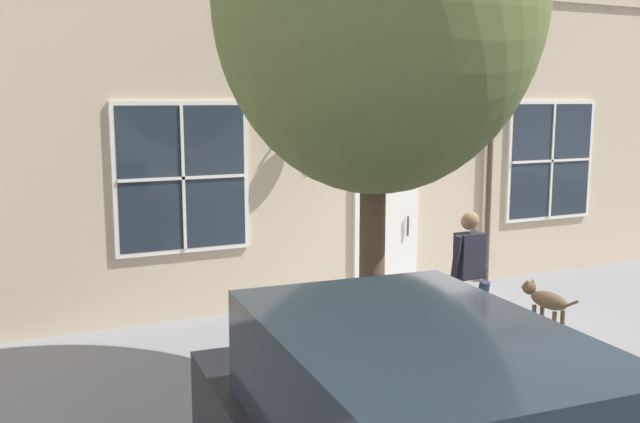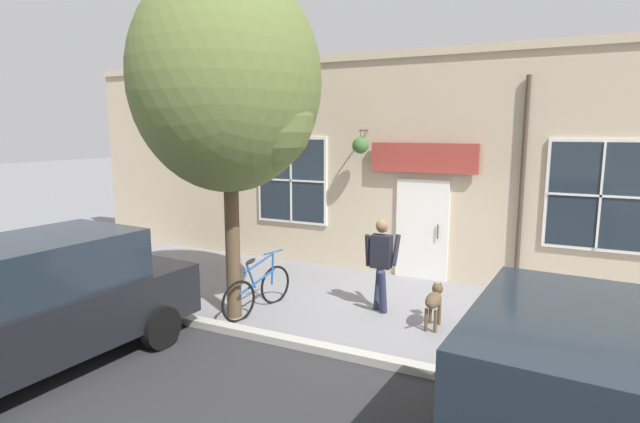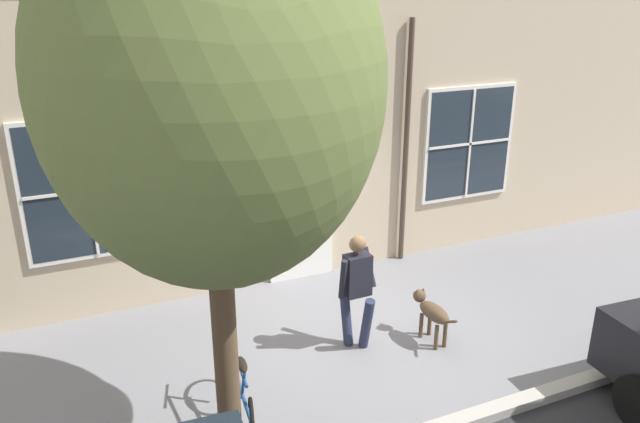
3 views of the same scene
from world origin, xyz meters
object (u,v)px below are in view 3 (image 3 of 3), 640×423
(pedestrian_walking, at_px, (357,282))
(street_tree_by_curb, at_px, (218,93))
(dog_on_leash, at_px, (431,311))
(leaning_bicycle, at_px, (240,398))

(pedestrian_walking, height_order, street_tree_by_curb, street_tree_by_curb)
(pedestrian_walking, distance_m, dog_on_leash, 1.16)
(dog_on_leash, height_order, street_tree_by_curb, street_tree_by_curb)
(pedestrian_walking, relative_size, street_tree_by_curb, 0.29)
(leaning_bicycle, bearing_deg, street_tree_by_curb, -21.49)
(dog_on_leash, relative_size, street_tree_by_curb, 0.17)
(street_tree_by_curb, distance_m, leaning_bicycle, 3.42)
(pedestrian_walking, relative_size, dog_on_leash, 1.65)
(dog_on_leash, distance_m, street_tree_by_curb, 4.63)
(pedestrian_walking, bearing_deg, street_tree_by_curb, -57.17)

